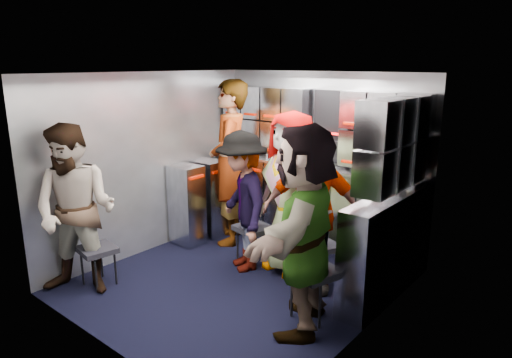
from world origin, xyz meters
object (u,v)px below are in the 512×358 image
Objects in this scene: attendant_standing at (230,163)px; attendant_arc_c at (291,193)px; jump_seat_mid_right at (319,248)px; attendant_arc_d at (311,212)px; jump_seat_center at (299,230)px; jump_seat_near_right at (314,274)px; jump_seat_near_left at (97,251)px; jump_seat_mid_left at (253,230)px; attendant_arc_b at (242,202)px; attendant_arc_a at (76,211)px; attendant_arc_e at (304,229)px.

attendant_standing reaches higher than attendant_arc_c.
attendant_arc_d reaches higher than jump_seat_mid_right.
jump_seat_near_right reaches higher than jump_seat_center.
jump_seat_mid_right is at bearing 41.42° from jump_seat_near_left.
jump_seat_mid_left is 0.94× the size of jump_seat_mid_right.
attendant_arc_c is (0.42, 0.30, 0.11)m from attendant_arc_b.
attendant_standing is 1.16× the size of attendant_arc_c.
attendant_standing reaches higher than attendant_arc_b.
attendant_arc_d is (-0.00, -0.18, 0.43)m from jump_seat_mid_right.
jump_seat_mid_left is at bearing 29.81° from attendant_arc_a.
jump_seat_near_left is 2.17m from attendant_arc_d.
jump_seat_center is 1.00× the size of jump_seat_near_right.
attendant_standing reaches higher than jump_seat_mid_left.
attendant_arc_d reaches higher than jump_seat_center.
attendant_arc_e is (0.00, -0.18, 0.46)m from jump_seat_near_right.
attendant_standing is 1.15× the size of attendant_arc_e.
jump_seat_near_left is at bearing -138.58° from jump_seat_mid_right.
attendant_arc_e is at bearing -31.90° from jump_seat_mid_left.
attendant_arc_c is at bearing 43.11° from attendant_standing.
jump_seat_mid_right is at bearing 56.40° from attendant_arc_d.
jump_seat_near_left is at bearing -175.83° from attendant_arc_d.
attendant_arc_a is 2.19m from attendant_arc_e.
attendant_standing is at bearing 175.13° from attendant_arc_b.
attendant_arc_a reaches higher than jump_seat_mid_left.
attendant_standing is at bearing 179.23° from jump_seat_center.
jump_seat_near_right is at bearing 23.81° from jump_seat_near_left.
jump_seat_near_left is 0.24× the size of attendant_arc_c.
attendant_standing is at bearing -179.65° from attendant_arc_c.
attendant_arc_b is 0.88× the size of attendant_arc_c.
attendant_arc_b reaches higher than jump_seat_mid_right.
attendant_arc_b is 0.87× the size of attendant_arc_e.
attendant_arc_b is (0.64, -0.49, -0.25)m from attendant_standing.
attendant_arc_a is (-1.28, -1.89, 0.44)m from jump_seat_center.
jump_seat_mid_right is at bearing 4.67° from jump_seat_mid_left.
jump_seat_center is 0.50m from attendant_arc_c.
jump_seat_near_right is 0.32× the size of attendant_arc_b.
attendant_arc_b reaches higher than jump_seat_near_right.
jump_seat_near_left is at bearing -92.36° from attendant_arc_e.
attendant_arc_b is at bearing -163.29° from jump_seat_mid_right.
attendant_arc_d is at bearing -173.64° from attendant_arc_e.
attendant_arc_a is at bearing -90.00° from jump_seat_near_left.
jump_seat_mid_right is 1.61m from attendant_standing.
jump_seat_near_left is 1.85m from attendant_standing.
attendant_arc_e reaches higher than attendant_arc_c.
attendant_standing is at bearing 154.11° from jump_seat_mid_left.
attendant_standing is 2.06m from attendant_arc_e.
attendant_standing is at bearing 170.59° from jump_seat_mid_right.
attendant_arc_e is (0.72, -1.01, 0.48)m from jump_seat_center.
attendant_arc_c reaches higher than attendant_arc_d.
attendant_arc_c reaches higher than jump_seat_near_right.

